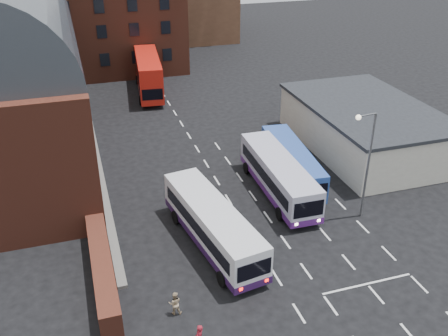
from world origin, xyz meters
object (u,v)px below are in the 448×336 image
object	(u,v)px
bus_white_outbound	(213,223)
pedestrian_beige	(175,303)
bus_white_inbound	(278,174)
bus_blue	(292,161)
bus_red_double	(149,74)
street_lamp	(366,156)

from	to	relation	value
bus_white_outbound	pedestrian_beige	xyz separation A→B (m)	(-3.81, -5.46, -1.05)
bus_white_inbound	bus_blue	world-z (taller)	bus_white_inbound
bus_white_outbound	bus_red_double	xyz separation A→B (m)	(1.31, 31.52, 0.64)
bus_blue	street_lamp	xyz separation A→B (m)	(2.31, -6.76, 3.33)
bus_white_outbound	street_lamp	world-z (taller)	street_lamp
bus_white_inbound	bus_blue	xyz separation A→B (m)	(2.01, 1.91, -0.13)
bus_blue	bus_red_double	world-z (taller)	bus_red_double
bus_white_outbound	pedestrian_beige	distance (m)	6.74
bus_white_inbound	bus_red_double	size ratio (longest dim) A/B	0.95
bus_white_inbound	street_lamp	world-z (taller)	street_lamp
bus_blue	bus_red_double	size ratio (longest dim) A/B	0.89
bus_white_inbound	bus_blue	size ratio (longest dim) A/B	1.07
bus_white_outbound	pedestrian_beige	bearing A→B (deg)	-133.95
bus_white_outbound	street_lamp	xyz separation A→B (m)	(11.13, 0.10, 3.19)
bus_red_double	bus_white_outbound	bearing A→B (deg)	93.66
street_lamp	pedestrian_beige	world-z (taller)	street_lamp
bus_blue	street_lamp	world-z (taller)	street_lamp
bus_white_outbound	bus_red_double	bearing A→B (deg)	78.57
bus_white_outbound	street_lamp	size ratio (longest dim) A/B	1.37
bus_white_outbound	street_lamp	bearing A→B (deg)	-8.56
pedestrian_beige	bus_white_outbound	bearing A→B (deg)	-111.55
bus_red_double	pedestrian_beige	distance (m)	37.37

